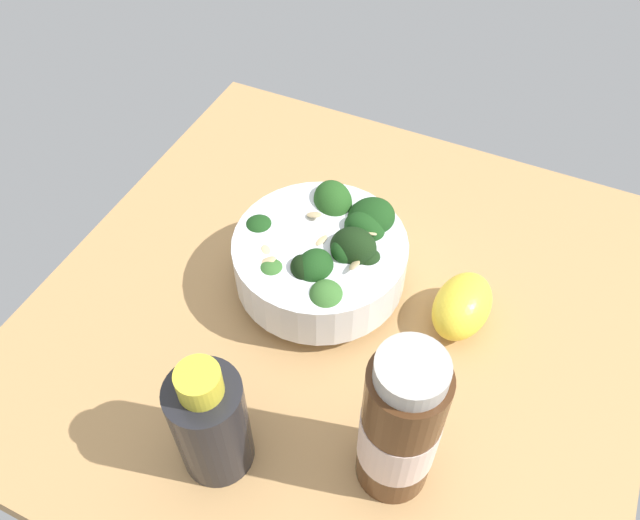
% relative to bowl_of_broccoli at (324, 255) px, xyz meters
% --- Properties ---
extents(ground_plane, '(0.59, 0.59, 0.04)m').
position_rel_bowl_of_broccoli_xyz_m(ground_plane, '(-0.03, 0.02, -0.06)').
color(ground_plane, tan).
extents(bowl_of_broccoli, '(0.17, 0.18, 0.10)m').
position_rel_bowl_of_broccoli_xyz_m(bowl_of_broccoli, '(0.00, 0.00, 0.00)').
color(bowl_of_broccoli, white).
rests_on(bowl_of_broccoli, ground_plane).
extents(lemon_wedge, '(0.06, 0.08, 0.05)m').
position_rel_bowl_of_broccoli_xyz_m(lemon_wedge, '(-0.14, -0.01, -0.02)').
color(lemon_wedge, yellow).
rests_on(lemon_wedge, ground_plane).
extents(bottle_tall, '(0.06, 0.06, 0.17)m').
position_rel_bowl_of_broccoli_xyz_m(bottle_tall, '(-0.13, 0.16, 0.03)').
color(bottle_tall, '#472814').
rests_on(bottle_tall, ground_plane).
extents(bottle_short, '(0.06, 0.06, 0.13)m').
position_rel_bowl_of_broccoli_xyz_m(bottle_short, '(0.00, 0.21, 0.01)').
color(bottle_short, black).
rests_on(bottle_short, ground_plane).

